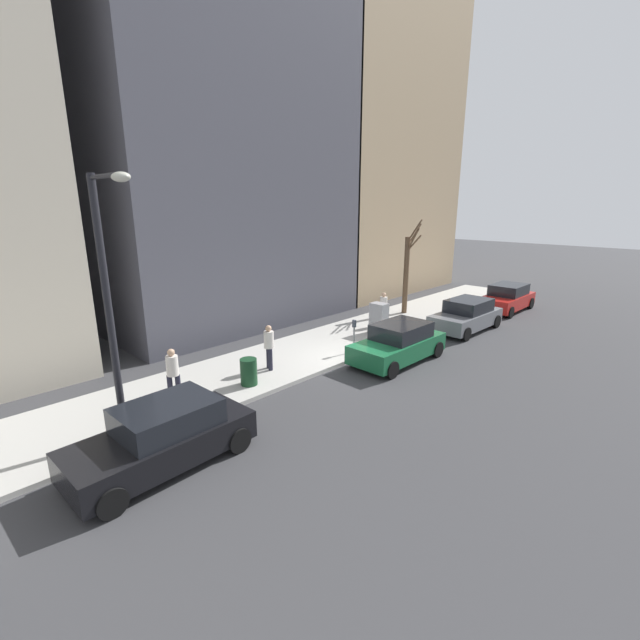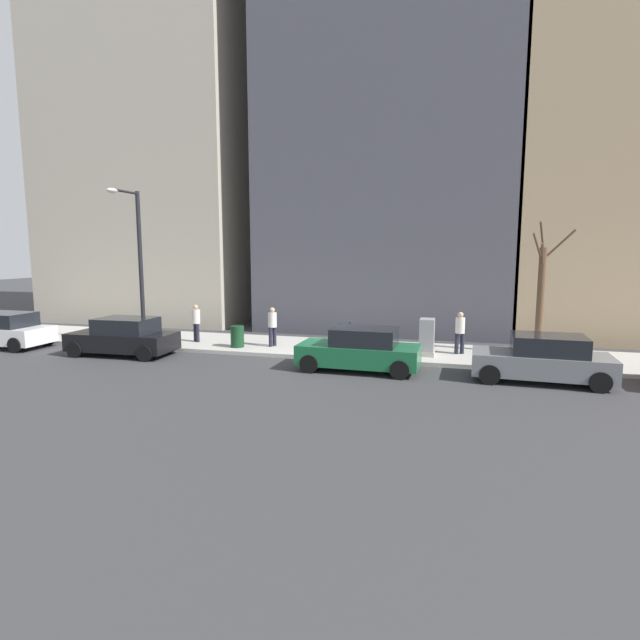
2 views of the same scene
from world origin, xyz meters
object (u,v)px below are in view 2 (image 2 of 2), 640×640
Objects in this scene: office_block_center at (396,90)px; parked_car_green at (360,350)px; parked_car_white at (3,331)px; trash_bin at (237,336)px; utility_box at (427,337)px; pedestrian_midblock at (272,324)px; pedestrian_far_corner at (196,321)px; parked_car_black at (124,337)px; streetlamp at (136,255)px; office_tower_right at (174,125)px; parked_car_grey at (543,359)px; pedestrian_near_meter at (460,330)px; parking_meter at (350,334)px; bare_tree at (541,296)px.

parked_car_green is at bearing -177.49° from office_block_center.
parked_car_white is 10.34m from trash_bin.
utility_box is 0.86× the size of pedestrian_midblock.
pedestrian_far_corner is at bearing 144.35° from office_block_center.
parked_car_black is 3.59m from streetlamp.
office_tower_right reaches higher than parked_car_green.
streetlamp is 0.27× the size of office_tower_right.
pedestrian_near_meter is (3.12, 2.55, 0.35)m from parked_car_grey.
bare_tree is at bearing -73.27° from parking_meter.
office_block_center is at bearing 91.55° from pedestrian_far_corner.
pedestrian_midblock is at bearing -67.20° from trash_bin.
office_block_center reaches higher than parked_car_green.
office_block_center is at bearing -38.85° from streetlamp.
bare_tree is at bearing -113.14° from office_tower_right.
parked_car_white is at bearing 125.86° from pedestrian_midblock.
streetlamp is at bearing 125.12° from pedestrian_midblock.
pedestrian_near_meter is at bearing 41.19° from parked_car_grey.
pedestrian_midblock is 0.07× the size of office_tower_right.
office_tower_right reaches higher than pedestrian_midblock.
parking_meter is 0.05× the size of office_block_center.
utility_box is 16.54m from office_block_center.
bare_tree is 10.75m from pedestrian_midblock.
office_block_center is at bearing -50.09° from parked_car_white.
parked_car_grey is at bearing -153.62° from office_block_center.
bare_tree is (2.28, -16.23, -1.57)m from streetlamp.
parked_car_white is 19.40m from pedestrian_near_meter.
office_tower_right reaches higher than parked_car_white.
pedestrian_midblock is (-0.46, 7.65, 0.00)m from pedestrian_near_meter.
utility_box is (0.85, -2.85, -0.13)m from parking_meter.
parked_car_grey is 1.01× the size of parked_car_white.
trash_bin is (-0.40, 7.79, -0.25)m from utility_box.
office_block_center is at bearing 83.08° from pedestrian_near_meter.
utility_box is 4.65m from bare_tree.
streetlamp is at bearing 8.01° from parked_car_black.
parked_car_black is 6.13m from parked_car_white.
pedestrian_midblock reaches higher than parked_car_grey.
pedestrian_midblock is at bearing -134.07° from office_tower_right.
bare_tree reaches higher than pedestrian_near_meter.
parked_car_white is at bearing 87.94° from parked_car_black.
office_block_center is at bearing 3.70° from parked_car_green.
parked_car_white is (0.05, 6.13, 0.00)m from parked_car_black.
pedestrian_near_meter is (-0.63, 2.95, -1.36)m from bare_tree.
parked_car_white is 2.54× the size of pedestrian_far_corner.
parked_car_green is 15.79m from parked_car_white.
office_tower_right reaches higher than bare_tree.
utility_box is at bearing -121.33° from office_tower_right.
parking_meter is at bearing -128.43° from office_tower_right.
trash_bin is (2.09, 11.56, -0.14)m from parked_car_grey.
parking_meter is at bearing -81.42° from parked_car_black.
office_tower_right is at bearing 66.86° from bare_tree.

